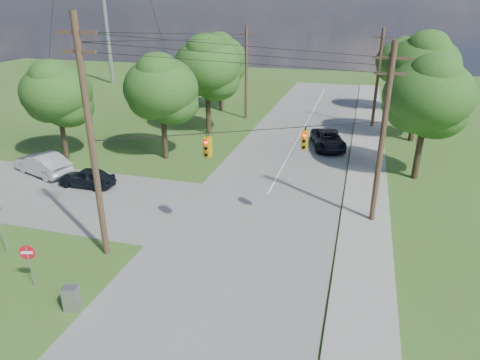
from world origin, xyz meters
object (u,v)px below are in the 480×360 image
(pole_north_e, at_px, (378,78))
(control_cabinet, at_px, (71,299))
(car_main_north, at_px, (328,139))
(do_not_enter_sign, at_px, (28,257))
(pole_ne, at_px, (383,134))
(car_cross_silver, at_px, (43,164))
(pole_sw, at_px, (91,140))
(pole_north_w, at_px, (246,72))
(car_cross_dark, at_px, (87,177))

(pole_north_e, bearing_deg, control_cabinet, -110.04)
(car_main_north, height_order, do_not_enter_sign, do_not_enter_sign)
(pole_ne, xyz_separation_m, car_cross_silver, (-24.27, 0.92, -4.58))
(pole_sw, relative_size, control_cabinet, 10.44)
(pole_north_w, xyz_separation_m, car_cross_dark, (-5.76, -22.21, -4.41))
(pole_north_e, relative_size, do_not_enter_sign, 4.54)
(car_cross_dark, height_order, car_main_north, car_main_north)
(do_not_enter_sign, bearing_deg, car_main_north, 47.79)
(pole_north_w, relative_size, car_cross_silver, 1.92)
(pole_sw, xyz_separation_m, pole_north_w, (-0.40, 29.60, -1.10))
(pole_north_e, distance_m, car_cross_silver, 32.43)
(do_not_enter_sign, bearing_deg, car_cross_dark, 94.86)
(car_main_north, height_order, control_cabinet, car_main_north)
(car_cross_silver, bearing_deg, pole_north_e, 150.23)
(pole_sw, xyz_separation_m, pole_north_e, (13.50, 29.60, -1.10))
(pole_north_w, bearing_deg, pole_ne, -57.71)
(pole_north_e, height_order, control_cabinet, pole_north_e)
(pole_ne, distance_m, car_cross_dark, 20.23)
(pole_sw, bearing_deg, pole_north_e, 65.48)
(pole_north_e, relative_size, car_main_north, 1.79)
(pole_ne, xyz_separation_m, control_cabinet, (-12.40, -12.00, -4.89))
(pole_north_e, xyz_separation_m, car_main_north, (-3.90, -8.47, -4.33))
(pole_north_e, xyz_separation_m, control_cabinet, (-12.40, -34.00, -4.56))
(pole_sw, bearing_deg, do_not_enter_sign, -115.74)
(car_cross_dark, relative_size, car_main_north, 0.72)
(car_main_north, distance_m, control_cabinet, 26.91)
(pole_north_w, relative_size, control_cabinet, 8.70)
(pole_ne, height_order, car_cross_silver, pole_ne)
(do_not_enter_sign, bearing_deg, pole_sw, 46.67)
(pole_sw, distance_m, car_cross_silver, 14.73)
(pole_ne, height_order, pole_north_e, pole_ne)
(control_cabinet, height_order, do_not_enter_sign, do_not_enter_sign)
(car_cross_dark, height_order, car_cross_silver, car_cross_silver)
(pole_north_e, bearing_deg, pole_sw, -114.52)
(pole_ne, height_order, do_not_enter_sign, pole_ne)
(car_cross_dark, distance_m, control_cabinet, 13.85)
(pole_ne, distance_m, car_cross_silver, 24.72)
(car_cross_dark, bearing_deg, car_main_north, 130.69)
(control_cabinet, relative_size, do_not_enter_sign, 0.52)
(pole_sw, height_order, pole_north_w, pole_sw)
(car_cross_silver, distance_m, car_main_north, 23.97)
(control_cabinet, bearing_deg, car_main_north, 57.36)
(pole_north_e, bearing_deg, do_not_enter_sign, -114.65)
(pole_north_w, bearing_deg, car_cross_dark, -104.55)
(car_cross_dark, relative_size, do_not_enter_sign, 1.83)
(car_cross_dark, height_order, do_not_enter_sign, do_not_enter_sign)
(pole_ne, xyz_separation_m, do_not_enter_sign, (-15.18, -11.07, -3.85))
(pole_north_e, xyz_separation_m, pole_north_w, (-13.90, 0.00, 0.00))
(car_cross_dark, bearing_deg, pole_sw, 39.44)
(control_cabinet, distance_m, do_not_enter_sign, 3.11)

